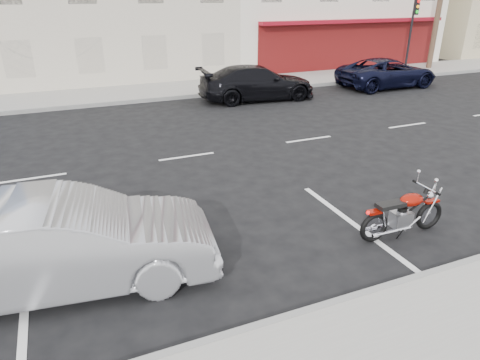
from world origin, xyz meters
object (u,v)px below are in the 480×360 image
Objects in this scene: suv_far at (387,73)px; sedan_silver at (66,243)px; fire_hydrant at (384,65)px; car_far at (257,83)px; traffic_light at (412,26)px; motorcycle at (431,209)px.

sedan_silver is at bearing 124.06° from suv_far.
sedan_silver reaches higher than fire_hydrant.
suv_far is at bearing -127.75° from fire_hydrant.
car_far is at bearing -162.69° from fire_hydrant.
traffic_light is 0.76× the size of suv_far.
fire_hydrant is at bearing 173.64° from traffic_light.
suv_far is at bearing -143.92° from traffic_light.
suv_far is 6.96m from car_far.
traffic_light reaches higher than car_far.
traffic_light is at bearing 50.59° from motorcycle.
traffic_light is at bearing -71.56° from car_far.
motorcycle is 0.38× the size of car_far.
fire_hydrant is 0.14× the size of suv_far.
sedan_silver is (-17.30, -13.37, 0.22)m from fire_hydrant.
motorcycle is at bearing -127.13° from fire_hydrant.
car_far is at bearing 89.02° from suv_far.
car_far is at bearing 83.81° from motorcycle.
motorcycle is 6.59m from sedan_silver.
sedan_silver is at bearing 146.63° from car_far.
fire_hydrant is 3.66m from suv_far.
fire_hydrant is 9.64m from car_far.
car_far is (-10.70, -2.70, -1.83)m from traffic_light.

